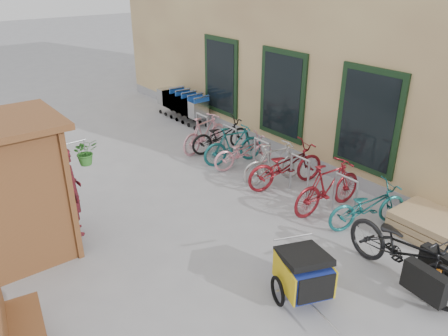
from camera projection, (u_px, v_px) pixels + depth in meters
ground at (255, 259)px, 7.36m from camera, size 80.00×80.00×0.00m
building at (324, 3)px, 12.71m from camera, size 6.07×13.00×7.00m
bike_rack at (262, 154)px, 10.14m from camera, size 0.05×5.35×0.86m
pallet_stack at (430, 225)px, 7.93m from camera, size 1.00×1.20×0.40m
bench at (18, 336)px, 5.19m from camera, size 0.70×1.58×0.97m
shopping_carts at (182, 102)px, 13.74m from camera, size 0.57×2.24×1.01m
child_trailer at (304, 272)px, 6.32m from camera, size 0.95×1.44×0.84m
cargo_bike at (407, 252)px, 6.62m from camera, size 0.97×2.19×1.11m
person_kiosk at (70, 191)px, 7.77m from camera, size 0.47×0.65×1.69m
bike_0 at (368, 206)px, 8.12m from camera, size 1.74×1.07×0.87m
bike_1 at (328, 187)px, 8.62m from camera, size 1.79×0.62×1.06m
bike_2 at (286, 165)px, 9.61m from camera, size 1.99×1.03×0.99m
bike_3 at (274, 163)px, 9.79m from camera, size 1.64×0.76×0.95m
bike_4 at (243, 152)px, 10.54m from camera, size 1.65×0.86×0.83m
bike_5 at (233, 145)px, 10.75m from camera, size 1.66×0.77×0.96m
bike_6 at (221, 135)px, 11.47m from camera, size 1.75×0.86×0.88m
bike_7 at (205, 133)px, 11.49m from camera, size 1.67×0.76×0.97m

